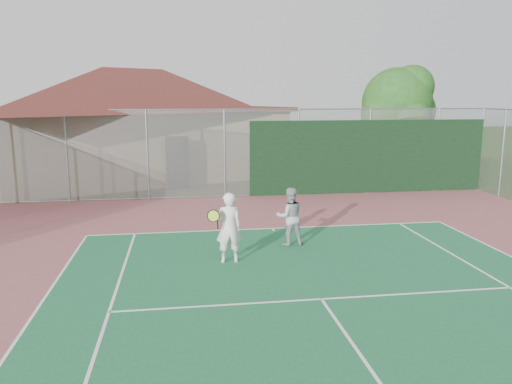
# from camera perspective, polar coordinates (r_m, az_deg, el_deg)

# --- Properties ---
(back_fence) EXTENTS (20.08, 0.11, 3.53)m
(back_fence) POSITION_cam_1_polar(r_m,az_deg,el_deg) (20.36, 5.17, 4.26)
(back_fence) COLOR gray
(back_fence) RESTS_ON ground
(clubhouse) EXTENTS (17.13, 14.38, 6.29)m
(clubhouse) POSITION_cam_1_polar(r_m,az_deg,el_deg) (26.28, -13.91, 8.81)
(clubhouse) COLOR tan
(clubhouse) RESTS_ON ground
(bleachers) EXTENTS (3.18, 2.01, 1.16)m
(bleachers) POSITION_cam_1_polar(r_m,az_deg,el_deg) (23.47, -20.59, 1.89)
(bleachers) COLOR maroon
(bleachers) RESTS_ON ground
(tree) EXTENTS (3.91, 3.71, 5.46)m
(tree) POSITION_cam_1_polar(r_m,az_deg,el_deg) (25.06, 15.98, 9.52)
(tree) COLOR #392114
(tree) RESTS_ON ground
(player_white_front) EXTENTS (0.87, 0.57, 1.73)m
(player_white_front) POSITION_cam_1_polar(r_m,az_deg,el_deg) (12.08, -3.16, -4.14)
(player_white_front) COLOR white
(player_white_front) RESTS_ON ground
(player_grey_back) EXTENTS (0.80, 0.63, 1.58)m
(player_grey_back) POSITION_cam_1_polar(r_m,az_deg,el_deg) (13.51, 3.87, -2.88)
(player_grey_back) COLOR #A4A6A9
(player_grey_back) RESTS_ON ground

